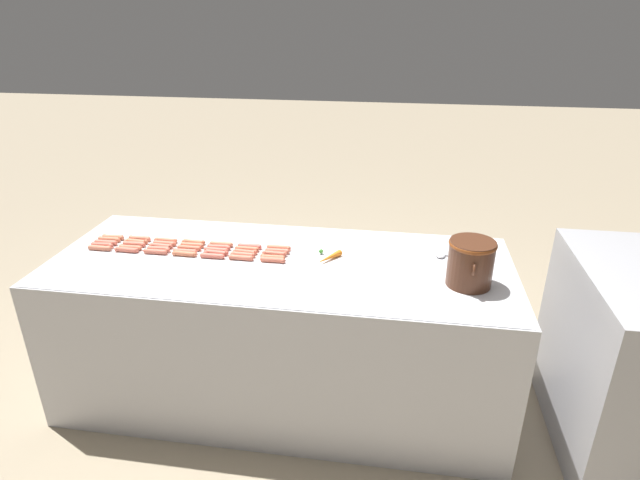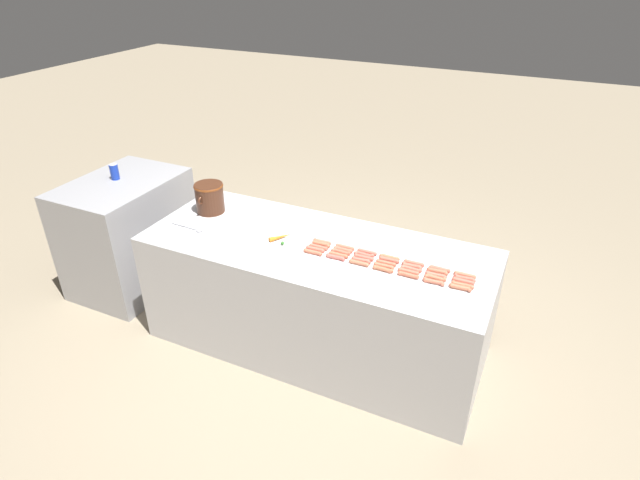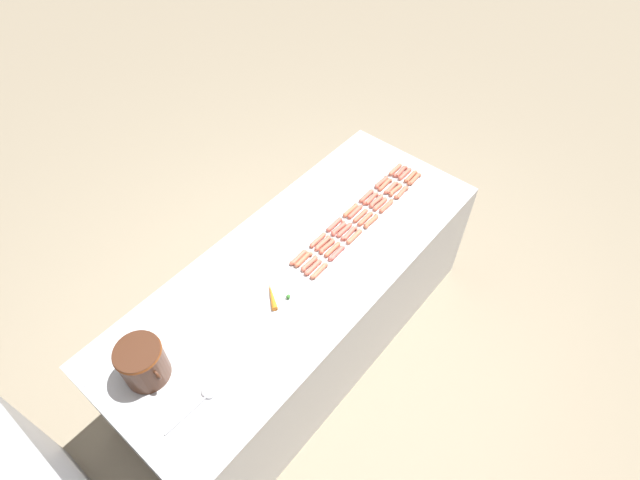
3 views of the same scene
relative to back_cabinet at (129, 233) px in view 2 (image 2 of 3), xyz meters
The scene contains 42 objects.
ground_plane 1.82m from the back_cabinet, 92.36° to the right, with size 20.00×20.00×0.00m, color gray.
griddle_counter 1.76m from the back_cabinet, 92.36° to the right, with size 0.92×2.33×0.83m.
back_cabinet is the anchor object (origin of this frame).
hot_dog_0 2.76m from the back_cabinet, 93.89° to the right, with size 0.03×0.13×0.03m.
hot_dog_1 2.61m from the back_cabinet, 94.25° to the right, with size 0.03×0.13×0.03m.
hot_dog_2 2.46m from the back_cabinet, 94.43° to the right, with size 0.03×0.13×0.03m.
hot_dog_3 2.30m from the back_cabinet, 94.80° to the right, with size 0.03×0.13×0.03m.
hot_dog_4 2.15m from the back_cabinet, 95.06° to the right, with size 0.03×0.13×0.03m.
hot_dog_5 1.99m from the back_cabinet, 95.43° to the right, with size 0.03×0.13×0.03m.
hot_dog_6 1.84m from the back_cabinet, 96.06° to the right, with size 0.03×0.13×0.03m.
hot_dog_7 2.76m from the back_cabinet, 93.24° to the right, with size 0.03×0.13×0.03m.
hot_dog_8 2.60m from the back_cabinet, 93.32° to the right, with size 0.03×0.13×0.03m.
hot_dog_9 2.44m from the back_cabinet, 93.56° to the right, with size 0.03×0.13×0.03m.
hot_dog_10 2.29m from the back_cabinet, 93.87° to the right, with size 0.03×0.13×0.03m.
hot_dog_11 2.14m from the back_cabinet, 94.07° to the right, with size 0.03×0.13×0.03m.
hot_dog_12 2.00m from the back_cabinet, 94.42° to the right, with size 0.03×0.13×0.03m.
hot_dog_13 1.84m from the back_cabinet, 94.80° to the right, with size 0.03×0.13×0.03m.
hot_dog_14 2.75m from the back_cabinet, 92.38° to the right, with size 0.03×0.13×0.03m.
hot_dog_15 2.60m from the back_cabinet, 92.63° to the right, with size 0.03×0.13×0.03m.
hot_dog_16 2.45m from the back_cabinet, 92.75° to the right, with size 0.03×0.13×0.03m.
hot_dog_17 2.29m from the back_cabinet, 92.93° to the right, with size 0.03×0.13×0.03m.
hot_dog_18 2.15m from the back_cabinet, 93.06° to the right, with size 0.03×0.13×0.03m.
hot_dog_19 1.99m from the back_cabinet, 93.30° to the right, with size 0.03×0.13×0.03m.
hot_dog_20 1.84m from the back_cabinet, 93.73° to the right, with size 0.03×0.13×0.03m.
hot_dog_21 2.75m from the back_cabinet, 91.69° to the right, with size 0.03×0.13×0.03m.
hot_dog_22 2.59m from the back_cabinet, 91.69° to the right, with size 0.03×0.13×0.03m.
hot_dog_23 2.44m from the back_cabinet, 91.92° to the right, with size 0.03×0.13×0.03m.
hot_dog_24 2.29m from the back_cabinet, 91.92° to the right, with size 0.03×0.13×0.03m.
hot_dog_25 2.13m from the back_cabinet, 92.20° to the right, with size 0.03×0.13×0.03m.
hot_dog_26 1.99m from the back_cabinet, 92.34° to the right, with size 0.03×0.13×0.03m.
hot_dog_27 1.84m from the back_cabinet, 92.46° to the right, with size 0.03×0.13×0.03m.
hot_dog_28 2.75m from the back_cabinet, 90.91° to the right, with size 0.03×0.13×0.03m.
hot_dog_29 2.60m from the back_cabinet, 90.96° to the right, with size 0.03×0.13×0.03m.
hot_dog_30 2.44m from the back_cabinet, 91.06° to the right, with size 0.03×0.13×0.03m.
hot_dog_31 2.29m from the back_cabinet, 91.13° to the right, with size 0.03×0.13×0.03m.
hot_dog_32 2.14m from the back_cabinet, 91.14° to the right, with size 0.03×0.13×0.03m.
hot_dog_33 1.99m from the back_cabinet, 91.32° to the right, with size 0.03×0.13×0.03m.
hot_dog_34 1.83m from the back_cabinet, 91.44° to the right, with size 0.03×0.13×0.03m.
bean_pot 0.98m from the back_cabinet, 87.45° to the right, with size 0.26×0.21×0.22m.
serving_spoon 1.01m from the back_cabinet, 104.93° to the right, with size 0.07×0.27×0.02m.
carrot 1.57m from the back_cabinet, 94.17° to the right, with size 0.16×0.12×0.03m.
soda_can 0.53m from the back_cabinet, 58.03° to the left, with size 0.07×0.07×0.13m.
Camera 2 is at (-2.66, -1.28, 2.54)m, focal length 29.13 mm.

